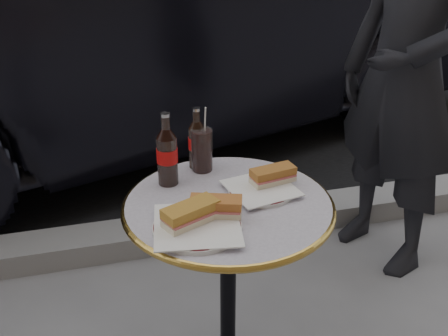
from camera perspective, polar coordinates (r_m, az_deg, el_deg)
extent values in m
cube|color=black|center=(6.56, -11.44, 12.80)|extent=(40.00, 8.00, 0.00)
cube|color=gray|center=(2.74, -4.58, -6.51)|extent=(40.00, 0.20, 0.12)
cylinder|color=silver|center=(1.51, -2.73, -6.07)|extent=(0.31, 0.31, 0.01)
cylinder|color=silver|center=(1.69, 3.78, -2.26)|extent=(0.20, 0.20, 0.01)
cube|color=#B17B2D|center=(1.50, -3.40, -4.77)|extent=(0.17, 0.13, 0.05)
cube|color=#AD622C|center=(1.54, -0.84, -4.02)|extent=(0.16, 0.11, 0.05)
cube|color=#A16229|center=(1.71, 4.99, -0.82)|extent=(0.15, 0.09, 0.05)
cylinder|color=black|center=(1.79, -2.27, 1.86)|extent=(0.09, 0.09, 0.14)
imported|color=black|center=(3.67, -7.62, 14.65)|extent=(3.05, 5.07, 1.57)
imported|color=black|center=(2.42, 18.12, 8.78)|extent=(0.60, 0.73, 1.72)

